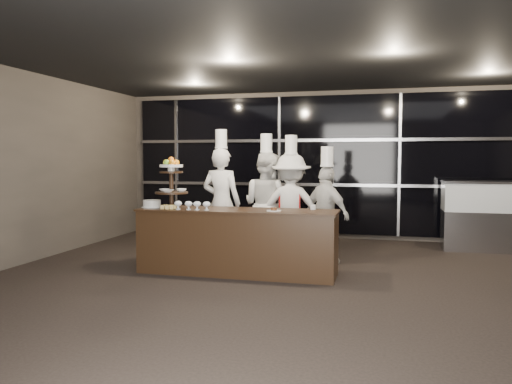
% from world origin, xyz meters
% --- Properties ---
extents(room, '(10.00, 10.00, 10.00)m').
position_xyz_m(room, '(0.00, 0.00, 1.50)').
color(room, black).
rests_on(room, ground).
extents(window_wall, '(8.60, 0.10, 2.80)m').
position_xyz_m(window_wall, '(0.00, 4.94, 1.50)').
color(window_wall, black).
rests_on(window_wall, ground).
extents(buffet_counter, '(2.84, 0.74, 0.92)m').
position_xyz_m(buffet_counter, '(-1.10, 1.50, 0.47)').
color(buffet_counter, black).
rests_on(buffet_counter, ground).
extents(display_stand, '(0.48, 0.48, 0.74)m').
position_xyz_m(display_stand, '(-2.10, 1.50, 1.34)').
color(display_stand, black).
rests_on(display_stand, buffet_counter).
extents(compotes, '(0.54, 0.11, 0.12)m').
position_xyz_m(compotes, '(-1.69, 1.28, 1.00)').
color(compotes, silver).
rests_on(compotes, buffet_counter).
extents(layer_cake, '(0.30, 0.30, 0.11)m').
position_xyz_m(layer_cake, '(-2.40, 1.45, 0.97)').
color(layer_cake, white).
rests_on(layer_cake, buffet_counter).
extents(pastry_squares, '(0.20, 0.13, 0.05)m').
position_xyz_m(pastry_squares, '(-2.08, 1.33, 0.95)').
color(pastry_squares, '#F0D475').
rests_on(pastry_squares, buffet_counter).
extents(small_plate, '(0.20, 0.20, 0.05)m').
position_xyz_m(small_plate, '(-0.55, 1.40, 0.94)').
color(small_plate, white).
rests_on(small_plate, buffet_counter).
extents(chef_cup, '(0.08, 0.08, 0.07)m').
position_xyz_m(chef_cup, '(-0.06, 1.75, 0.96)').
color(chef_cup, white).
rests_on(chef_cup, buffet_counter).
extents(display_case, '(1.54, 0.67, 1.24)m').
position_xyz_m(display_case, '(2.71, 4.30, 0.69)').
color(display_case, '#A5A5AA').
rests_on(display_case, ground).
extents(chef_a, '(0.70, 0.50, 2.11)m').
position_xyz_m(chef_a, '(-1.68, 2.52, 0.93)').
color(chef_a, white).
rests_on(chef_a, ground).
extents(chef_b, '(1.03, 0.93, 2.04)m').
position_xyz_m(chef_b, '(-0.98, 2.77, 0.88)').
color(chef_b, white).
rests_on(chef_b, ground).
extents(chef_c, '(1.14, 0.70, 2.01)m').
position_xyz_m(chef_c, '(-0.54, 2.63, 0.86)').
color(chef_c, silver).
rests_on(chef_c, ground).
extents(chef_d, '(0.93, 0.84, 1.82)m').
position_xyz_m(chef_d, '(0.05, 2.49, 0.78)').
color(chef_d, silver).
rests_on(chef_d, ground).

